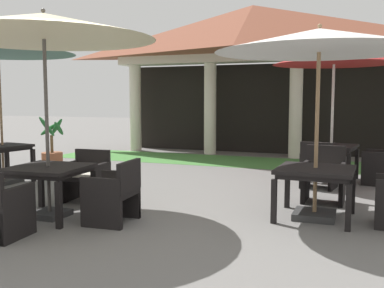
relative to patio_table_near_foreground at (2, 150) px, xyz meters
name	(u,v)px	position (x,y,z in m)	size (l,w,h in m)	color
ground_plane	(117,223)	(3.53, -1.68, -0.64)	(60.00, 60.00, 0.00)	slate
background_pavilion	(253,41)	(3.53, 5.90, 2.64)	(8.69, 2.82, 4.25)	beige
lawn_strip	(239,161)	(3.53, 4.54, -0.63)	(10.49, 2.10, 0.01)	#47843D
patio_table_near_foreground	(2,150)	(0.00, 0.00, 0.00)	(0.97, 0.97, 0.75)	black
patio_table_mid_left	(316,174)	(5.93, -0.50, -0.03)	(1.03, 1.03, 0.70)	black
patio_umbrella_mid_left	(319,43)	(5.93, -0.50, 1.73)	(2.78, 2.78, 2.62)	#2D2D2D
patio_chair_mid_left_north	(324,177)	(5.97, 0.56, -0.23)	(0.65, 0.58, 0.89)	black
patio_table_mid_right	(48,173)	(2.49, -1.74, -0.02)	(1.05, 1.05, 0.71)	black
patio_umbrella_mid_right	(44,27)	(2.49, -1.74, 1.94)	(2.99, 2.99, 2.83)	#2D2D2D
patio_chair_mid_right_east	(114,193)	(3.48, -1.67, -0.24)	(0.61, 0.67, 0.83)	black
patio_chair_mid_right_north	(86,177)	(2.42, -0.75, -0.25)	(0.68, 0.61, 0.81)	black
patio_table_far_back	(331,150)	(5.94, 2.61, -0.02)	(1.06, 1.06, 0.72)	black
patio_umbrella_far_back	(334,55)	(5.94, 2.61, 1.85)	(2.39, 2.39, 2.76)	#2D2D2D
patio_chair_far_back_south	(319,167)	(5.79, 1.67, -0.24)	(0.66, 0.63, 0.86)	black
patio_chair_far_back_east	(381,164)	(6.87, 2.45, -0.23)	(0.66, 0.67, 0.84)	black
potted_palm_left_edge	(52,152)	(-0.45, 2.03, -0.28)	(0.62, 0.60, 1.25)	#995638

